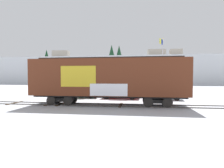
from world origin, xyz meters
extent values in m
plane|color=#B2B5BC|center=(0.00, 0.00, 0.00)|extent=(260.00, 260.00, 0.00)
cube|color=#4C4742|center=(0.49, -0.72, 0.04)|extent=(60.00, 0.56, 0.08)
cube|color=#4C4742|center=(0.47, 0.72, 0.04)|extent=(60.00, 0.56, 0.08)
cube|color=#423323|center=(1.71, 0.01, 0.04)|extent=(0.26, 2.50, 0.07)
cube|color=#423323|center=(-5.42, -0.05, 0.04)|extent=(0.26, 2.50, 0.07)
cube|color=#423323|center=(-4.29, -0.04, 0.04)|extent=(0.26, 2.50, 0.07)
cube|color=#423323|center=(-9.40, -0.08, 0.04)|extent=(0.26, 2.50, 0.07)
cube|color=#5B2B19|center=(0.48, 0.00, 2.72)|extent=(14.85, 3.10, 3.44)
cube|color=#2D2823|center=(0.48, 0.00, 4.56)|extent=(14.09, 0.51, 0.24)
cube|color=gold|center=(-2.01, -1.53, 2.81)|extent=(3.26, 0.06, 1.89)
cube|color=silver|center=(0.76, -1.51, 1.60)|extent=(3.37, 0.06, 1.10)
cube|color=black|center=(0.48, 0.00, 0.90)|extent=(14.54, 1.76, 0.20)
cube|color=black|center=(-4.17, -0.04, 0.51)|extent=(2.11, 1.36, 0.36)
cylinder|color=black|center=(-5.02, -0.76, 0.46)|extent=(0.92, 0.13, 0.92)
cylinder|color=black|center=(-5.03, 0.68, 0.46)|extent=(0.92, 0.13, 0.92)
cylinder|color=black|center=(-3.32, -0.75, 0.46)|extent=(0.92, 0.13, 0.92)
cylinder|color=black|center=(-3.33, 0.69, 0.46)|extent=(0.92, 0.13, 0.92)
cube|color=black|center=(5.13, 0.04, 0.51)|extent=(2.11, 1.36, 0.36)
cylinder|color=black|center=(4.29, -0.69, 0.46)|extent=(0.92, 0.13, 0.92)
cylinder|color=black|center=(4.28, 0.75, 0.46)|extent=(0.92, 0.13, 0.92)
cylinder|color=black|center=(5.99, -0.68, 0.46)|extent=(0.92, 0.13, 0.92)
cylinder|color=black|center=(5.98, 0.76, 0.46)|extent=(0.92, 0.13, 0.92)
cylinder|color=silver|center=(7.23, 12.32, 4.35)|extent=(0.12, 0.12, 8.69)
sphere|color=#D8CC66|center=(7.23, 12.32, 8.77)|extent=(0.18, 0.18, 0.18)
cube|color=navy|center=(6.90, 11.69, 8.20)|extent=(0.64, 1.17, 0.78)
cube|color=yellow|center=(6.74, 11.40, 8.20)|extent=(0.34, 0.60, 0.78)
cube|color=silver|center=(0.00, 69.11, 5.24)|extent=(158.68, 43.60, 10.48)
cube|color=#9E9384|center=(17.91, 56.03, 11.90)|extent=(4.35, 4.72, 2.83)
cube|color=#9E9384|center=(10.57, 56.03, 11.95)|extent=(6.90, 4.22, 2.94)
cube|color=#9E9384|center=(-28.58, 56.03, 12.08)|extent=(6.84, 4.39, 3.19)
cone|color=#193D23|center=(-6.58, 52.34, 12.77)|extent=(2.29, 2.29, 4.58)
cone|color=#193D23|center=(-34.67, 55.22, 12.37)|extent=(1.89, 1.89, 3.78)
cone|color=#193D23|center=(-3.78, 53.04, 12.70)|extent=(2.22, 2.22, 4.44)
cube|color=#1E5933|center=(-4.21, 5.58, 0.64)|extent=(4.87, 2.41, 0.64)
cube|color=#2D333D|center=(-4.33, 5.56, 1.24)|extent=(2.28, 1.84, 0.57)
cylinder|color=black|center=(-2.78, 6.63, 0.32)|extent=(0.67, 0.32, 0.64)
cylinder|color=black|center=(-2.52, 5.03, 0.32)|extent=(0.67, 0.32, 0.64)
cylinder|color=black|center=(-5.90, 6.13, 0.32)|extent=(0.67, 0.32, 0.64)
cylinder|color=black|center=(-5.65, 4.54, 0.32)|extent=(0.67, 0.32, 0.64)
cube|color=#B21E1E|center=(1.14, 5.55, 0.71)|extent=(4.88, 2.26, 0.77)
cube|color=#2D333D|center=(1.07, 5.56, 1.40)|extent=(2.33, 1.87, 0.62)
cylinder|color=black|center=(2.82, 6.31, 0.32)|extent=(0.66, 0.27, 0.64)
cylinder|color=black|center=(2.67, 4.53, 0.32)|extent=(0.66, 0.27, 0.64)
cylinder|color=black|center=(-0.40, 6.57, 0.32)|extent=(0.66, 0.27, 0.64)
cylinder|color=black|center=(-0.54, 4.79, 0.32)|extent=(0.66, 0.27, 0.64)
cube|color=#B7BABF|center=(6.45, 5.37, 0.66)|extent=(4.59, 2.27, 0.68)
cube|color=#2D333D|center=(6.33, 5.38, 1.34)|extent=(2.16, 1.79, 0.68)
cylinder|color=black|center=(8.04, 5.99, 0.32)|extent=(0.66, 0.30, 0.64)
cylinder|color=black|center=(7.84, 4.36, 0.32)|extent=(0.66, 0.30, 0.64)
cylinder|color=black|center=(5.07, 6.37, 0.32)|extent=(0.66, 0.30, 0.64)
cylinder|color=black|center=(4.86, 4.74, 0.32)|extent=(0.66, 0.30, 0.64)
camera|label=1|loc=(3.31, -17.45, 2.75)|focal=29.30mm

